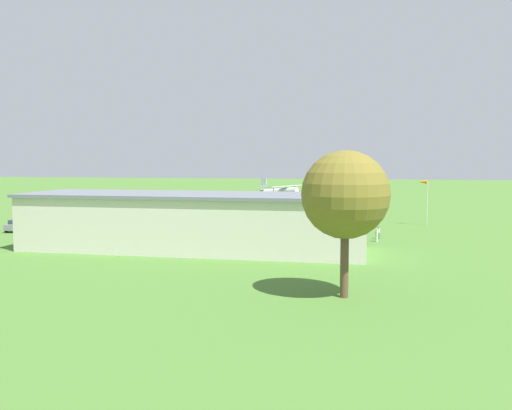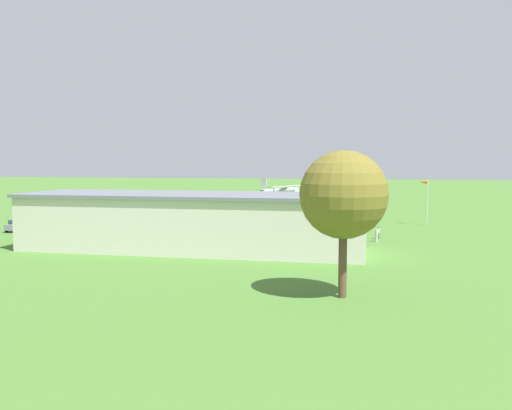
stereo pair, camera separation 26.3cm
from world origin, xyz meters
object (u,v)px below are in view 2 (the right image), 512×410
person_crossing_taxiway (344,229)px  hangar (194,221)px  car_green (78,224)px  person_beside_truck (355,230)px  tree_by_windsock (344,195)px  windsock (424,186)px  person_near_hangar_door (376,235)px  car_grey (18,225)px  person_walking_on_apron (378,233)px  biplane (281,191)px

person_crossing_taxiway → hangar: bearing=43.9°
car_green → person_beside_truck: car_green is taller
person_beside_truck → tree_by_windsock: tree_by_windsock is taller
hangar → windsock: size_ratio=5.55×
person_near_hangar_door → tree_by_windsock: tree_by_windsock is taller
car_green → car_grey: bearing=16.9°
car_grey → windsock: (-56.25, -18.34, 5.17)m
person_near_hangar_door → hangar: bearing=25.9°
person_beside_truck → person_walking_on_apron: 3.63m
car_green → windsock: 51.35m
person_walking_on_apron → tree_by_windsock: tree_by_windsock is taller
car_green → car_grey: car_green is taller
biplane → person_crossing_taxiway: biplane is taller
biplane → car_grey: biplane is taller
hangar → biplane: 26.51m
car_grey → person_near_hangar_door: size_ratio=2.97×
tree_by_windsock → windsock: tree_by_windsock is taller
person_beside_truck → windsock: bearing=-125.0°
car_green → windsock: windsock is taller
person_crossing_taxiway → tree_by_windsock: tree_by_windsock is taller
car_green → car_grey: (7.72, 2.35, -0.03)m
hangar → tree_by_windsock: 25.40m
car_grey → windsock: 59.38m
person_crossing_taxiway → tree_by_windsock: (-1.13, 33.64, 6.63)m
car_green → tree_by_windsock: size_ratio=0.44×
biplane → tree_by_windsock: 45.62m
hangar → car_green: hangar is taller
person_beside_truck → person_crossing_taxiway: (1.36, -1.06, 0.01)m
car_green → person_walking_on_apron: car_green is taller
tree_by_windsock → windsock: 48.02m
car_green → person_near_hangar_door: bearing=176.0°
person_walking_on_apron → car_green: bearing=-0.5°
car_grey → windsock: bearing=-161.9°
biplane → person_crossing_taxiway: (-10.19, 10.49, -4.27)m
person_beside_truck → windsock: size_ratio=0.23×
person_near_hangar_door → car_green: bearing=-4.0°
car_grey → person_beside_truck: (-46.23, -4.03, -0.08)m
hangar → person_near_hangar_door: 22.37m
tree_by_windsock → windsock: (-10.25, -46.89, -1.38)m
hangar → car_green: (21.22, -12.58, -2.24)m
hangar → person_walking_on_apron: (-20.27, -12.20, -2.36)m
car_green → tree_by_windsock: 49.63m
biplane → person_crossing_taxiway: bearing=134.2°
hangar → person_near_hangar_door: hangar is taller
person_near_hangar_door → person_crossing_taxiway: (4.08, -5.59, -0.01)m
car_green → windsock: bearing=-161.8°
hangar → windsock: 39.63m
person_beside_truck → person_crossing_taxiway: person_crossing_taxiway is taller
person_walking_on_apron → windsock: size_ratio=0.23×
person_walking_on_apron → windsock: 18.58m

